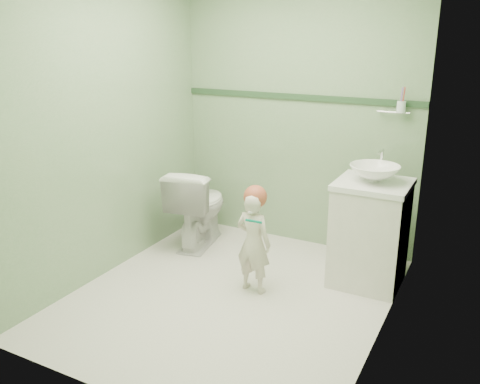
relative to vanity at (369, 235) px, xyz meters
The scene contains 12 objects.
ground 1.16m from the vanity, 140.19° to the right, with size 2.50×2.50×0.00m, color beige.
room_shell 1.35m from the vanity, 140.19° to the right, with size 2.50×2.54×2.40m.
trim_stripe 1.38m from the vanity, 147.36° to the left, with size 2.20×0.02×0.05m, color #29482A.
vanity is the anchor object (origin of this frame).
counter 0.41m from the vanity, ahead, with size 0.54×0.52×0.04m, color white.
basin 0.49m from the vanity, ahead, with size 0.37×0.37×0.13m, color white.
faucet 0.60m from the vanity, 90.00° to the left, with size 0.03×0.13×0.18m.
cup_holder 1.05m from the vanity, 83.74° to the left, with size 0.26×0.07×0.21m.
toilet 1.58m from the vanity, behind, with size 0.41×0.72×0.73m, color white.
toddler 0.91m from the vanity, 144.12° to the right, with size 0.28×0.19×0.78m, color beige.
hair_cap 0.96m from the vanity, 145.42° to the right, with size 0.17×0.17×0.17m, color #A24B31.
teal_toothbrush 0.97m from the vanity, 135.46° to the right, with size 0.11×0.13×0.08m.
Camera 1 is at (1.64, -2.99, 1.91)m, focal length 38.11 mm.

